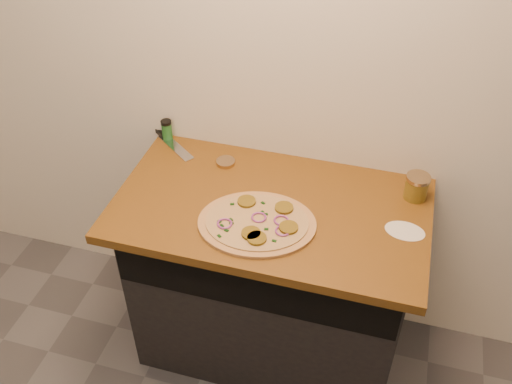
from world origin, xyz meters
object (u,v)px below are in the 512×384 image
(salsa_jar, at_px, (417,187))
(spice_shaker, at_px, (167,130))
(chefs_knife, at_px, (166,138))
(pizza, at_px, (258,223))

(salsa_jar, distance_m, spice_shaker, 1.08)
(chefs_knife, xyz_separation_m, salsa_jar, (1.08, -0.10, 0.04))
(spice_shaker, bearing_deg, pizza, -38.67)
(pizza, height_order, spice_shaker, spice_shaker)
(chefs_knife, relative_size, spice_shaker, 3.10)
(salsa_jar, height_order, spice_shaker, salsa_jar)
(chefs_knife, distance_m, salsa_jar, 1.09)
(pizza, bearing_deg, spice_shaker, 141.33)
(chefs_knife, height_order, salsa_jar, salsa_jar)
(pizza, relative_size, salsa_jar, 4.94)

